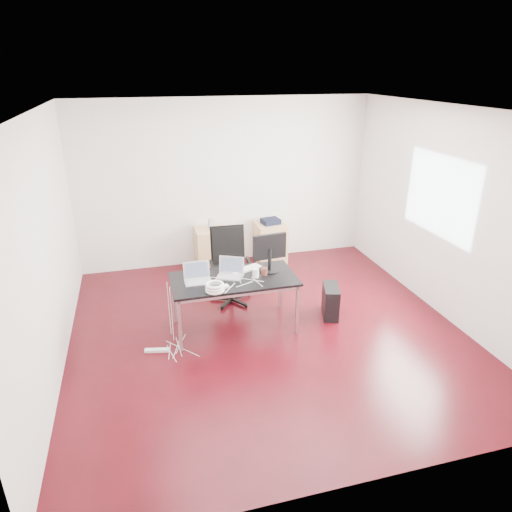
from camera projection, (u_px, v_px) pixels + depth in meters
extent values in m
plane|color=#34050B|center=(267.00, 331.00, 6.03)|extent=(5.00, 5.00, 0.00)
plane|color=silver|center=(269.00, 110.00, 4.95)|extent=(5.00, 5.00, 0.00)
plane|color=silver|center=(226.00, 183.00, 7.72)|extent=(5.00, 0.00, 5.00)
plane|color=silver|center=(366.00, 343.00, 3.27)|extent=(5.00, 0.00, 5.00)
plane|color=silver|center=(45.00, 251.00, 4.89)|extent=(0.00, 5.00, 5.00)
plane|color=silver|center=(447.00, 215.00, 6.09)|extent=(0.00, 5.00, 5.00)
plane|color=white|center=(439.00, 196.00, 6.19)|extent=(0.00, 1.50, 1.50)
cube|color=black|center=(234.00, 279.00, 5.84)|extent=(1.60, 0.80, 0.03)
cube|color=silver|center=(180.00, 326.00, 5.49)|extent=(0.04, 0.04, 0.70)
cube|color=silver|center=(174.00, 299.00, 6.11)|extent=(0.04, 0.04, 0.70)
cube|color=silver|center=(297.00, 310.00, 5.85)|extent=(0.04, 0.04, 0.70)
cube|color=silver|center=(280.00, 286.00, 6.47)|extent=(0.04, 0.04, 0.70)
cylinder|color=black|center=(231.00, 287.00, 6.70)|extent=(0.06, 0.06, 0.47)
cube|color=black|center=(231.00, 270.00, 6.60)|extent=(0.50, 0.48, 0.06)
cube|color=black|center=(228.00, 245.00, 6.68)|extent=(0.46, 0.12, 0.55)
cube|color=tan|center=(211.00, 248.00, 7.80)|extent=(0.50, 0.50, 0.70)
cube|color=tan|center=(270.00, 243.00, 8.06)|extent=(0.50, 0.50, 0.70)
cube|color=black|center=(331.00, 301.00, 6.33)|extent=(0.33, 0.49, 0.44)
cylinder|color=black|center=(222.00, 268.00, 7.57)|extent=(0.31, 0.31, 0.28)
cube|color=white|center=(157.00, 350.00, 5.59)|extent=(0.31, 0.12, 0.04)
cube|color=silver|center=(198.00, 282.00, 5.70)|extent=(0.33, 0.24, 0.01)
cube|color=silver|center=(197.00, 270.00, 5.76)|extent=(0.33, 0.05, 0.22)
cube|color=#475166|center=(197.00, 270.00, 5.75)|extent=(0.29, 0.04, 0.18)
cube|color=silver|center=(230.00, 277.00, 5.85)|extent=(0.40, 0.35, 0.01)
cube|color=silver|center=(232.00, 265.00, 5.91)|extent=(0.32, 0.19, 0.22)
cube|color=#475166|center=(232.00, 265.00, 5.90)|extent=(0.28, 0.16, 0.18)
cylinder|color=black|center=(270.00, 270.00, 6.03)|extent=(0.26, 0.26, 0.02)
cylinder|color=black|center=(270.00, 259.00, 5.97)|extent=(0.05, 0.05, 0.30)
cube|color=black|center=(270.00, 247.00, 5.92)|extent=(0.45, 0.09, 0.34)
cube|color=#475166|center=(269.00, 246.00, 5.94)|extent=(0.39, 0.04, 0.29)
cube|color=white|center=(246.00, 269.00, 6.06)|extent=(0.46, 0.29, 0.02)
cylinder|color=white|center=(256.00, 273.00, 5.83)|extent=(0.10, 0.10, 0.12)
cylinder|color=#5B291F|center=(264.00, 271.00, 5.90)|extent=(0.10, 0.10, 0.10)
torus|color=white|center=(215.00, 290.00, 5.48)|extent=(0.24, 0.24, 0.04)
torus|color=white|center=(215.00, 287.00, 5.47)|extent=(0.23, 0.23, 0.04)
torus|color=white|center=(215.00, 285.00, 5.45)|extent=(0.22, 0.22, 0.04)
cube|color=white|center=(226.00, 286.00, 5.58)|extent=(0.09, 0.09, 0.03)
cube|color=#9E9E9E|center=(211.00, 224.00, 7.64)|extent=(0.11, 0.10, 0.18)
cube|color=black|center=(271.00, 221.00, 7.92)|extent=(0.34, 0.29, 0.09)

